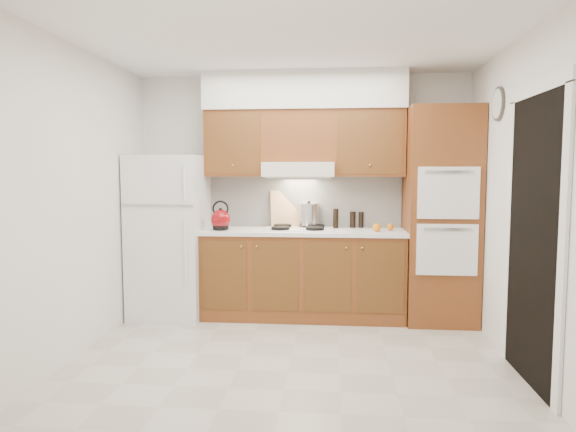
{
  "coord_description": "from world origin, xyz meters",
  "views": [
    {
      "loc": [
        0.34,
        -4.19,
        1.56
      ],
      "look_at": [
        -0.07,
        0.45,
        1.15
      ],
      "focal_mm": 32.0,
      "sensor_mm": 36.0,
      "label": 1
    }
  ],
  "objects_px": {
    "fridge": "(170,236)",
    "stock_pot": "(309,215)",
    "oven_cabinet": "(440,216)",
    "kettle": "(221,219)"
  },
  "relations": [
    {
      "from": "fridge",
      "to": "stock_pot",
      "type": "relative_size",
      "value": 7.54
    },
    {
      "from": "oven_cabinet",
      "to": "fridge",
      "type": "bearing_deg",
      "value": -179.3
    },
    {
      "from": "fridge",
      "to": "kettle",
      "type": "xyz_separation_m",
      "value": [
        0.57,
        -0.06,
        0.19
      ]
    },
    {
      "from": "oven_cabinet",
      "to": "kettle",
      "type": "xyz_separation_m",
      "value": [
        -2.27,
        -0.09,
        -0.05
      ]
    },
    {
      "from": "stock_pot",
      "to": "fridge",
      "type": "bearing_deg",
      "value": -170.47
    },
    {
      "from": "stock_pot",
      "to": "oven_cabinet",
      "type": "bearing_deg",
      "value": -8.9
    },
    {
      "from": "kettle",
      "to": "stock_pot",
      "type": "xyz_separation_m",
      "value": [
        0.91,
        0.31,
        0.03
      ]
    },
    {
      "from": "oven_cabinet",
      "to": "kettle",
      "type": "distance_m",
      "value": 2.28
    },
    {
      "from": "kettle",
      "to": "stock_pot",
      "type": "relative_size",
      "value": 0.9
    },
    {
      "from": "fridge",
      "to": "oven_cabinet",
      "type": "relative_size",
      "value": 0.78
    }
  ]
}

